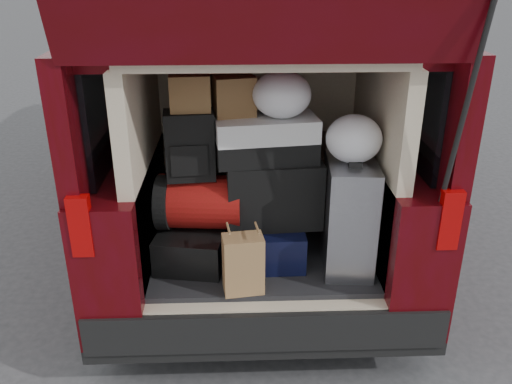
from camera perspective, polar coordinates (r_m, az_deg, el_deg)
The scene contains 15 objects.
ground at distance 3.37m, azimuth 0.71°, elevation -16.15°, with size 80.00×80.00×0.00m, color #333335.
minivan at distance 4.61m, azimuth -0.38°, elevation 8.13°, with size 1.90×5.35×2.77m.
load_floor at distance 3.43m, azimuth 0.50°, elevation -9.66°, with size 1.24×1.05×0.55m, color black.
black_hardshell at distance 3.14m, azimuth -6.41°, elevation -5.17°, with size 0.37×0.51×0.20m, color black.
navy_hardshell at distance 3.14m, azimuth 1.06°, elevation -4.85°, with size 0.41×0.50×0.22m, color black.
silver_roller at distance 2.99m, azimuth 9.76°, elevation -2.45°, with size 0.26×0.41×0.62m, color silver.
kraft_bag at distance 2.80m, azimuth -1.36°, elevation -7.60°, with size 0.20×0.13×0.32m, color #9A7445.
red_duffel at distance 3.02m, azimuth -5.89°, elevation -1.00°, with size 0.46×0.30×0.30m, color maroon.
black_soft_case at distance 3.02m, azimuth 1.83°, elevation 0.12°, with size 0.52×0.31×0.37m, color black.
backpack at distance 2.89m, azimuth -6.98°, elevation 4.89°, with size 0.26×0.16×0.37m, color black.
twotone_duffel at distance 2.90m, azimuth 1.02°, elevation 5.62°, with size 0.54×0.28×0.24m, color white.
grocery_sack_lower at distance 2.84m, azimuth -6.98°, elevation 10.42°, with size 0.21×0.17×0.19m, color brown.
grocery_sack_upper at distance 2.88m, azimuth -2.36°, elevation 10.13°, with size 0.21×0.17×0.21m, color brown.
plastic_bag_center at distance 2.83m, azimuth 2.74°, elevation 10.21°, with size 0.30×0.28×0.24m, color silver.
plastic_bag_right at distance 2.83m, azimuth 10.27°, elevation 5.53°, with size 0.29×0.27×0.25m, color silver.
Camera 1 is at (-0.14, -2.57, 2.18)m, focal length 38.00 mm.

